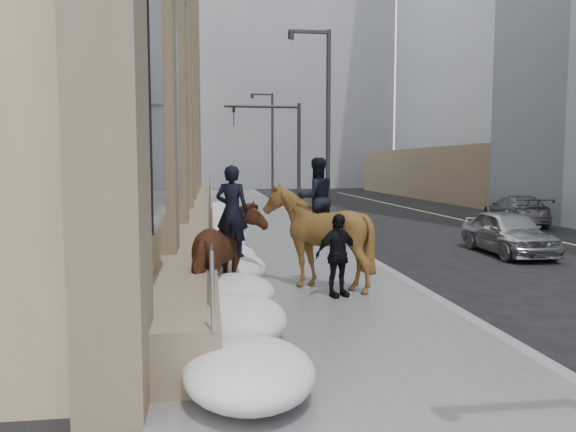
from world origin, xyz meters
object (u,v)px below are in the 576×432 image
object	(u,v)px
mounted_horse_left	(228,250)
pedestrian	(337,255)
car_grey	(516,210)
mounted_horse_right	(317,232)
car_silver	(508,232)

from	to	relation	value
mounted_horse_left	pedestrian	size ratio (longest dim) A/B	1.57
mounted_horse_left	pedestrian	distance (m)	2.20
car_grey	mounted_horse_left	bearing A→B (deg)	56.57
mounted_horse_right	pedestrian	size ratio (longest dim) A/B	1.67
mounted_horse_right	car_silver	bearing A→B (deg)	-159.99
mounted_horse_right	pedestrian	bearing A→B (deg)	94.24
mounted_horse_right	pedestrian	distance (m)	0.95
car_grey	pedestrian	bearing A→B (deg)	60.86
pedestrian	car_silver	xyz separation A→B (m)	(6.51, 5.13, -0.27)
pedestrian	car_grey	distance (m)	17.05
car_silver	car_grey	size ratio (longest dim) A/B	0.85
mounted_horse_right	car_grey	size ratio (longest dim) A/B	0.59
mounted_horse_left	mounted_horse_right	size ratio (longest dim) A/B	0.94
car_silver	pedestrian	bearing A→B (deg)	-139.38
mounted_horse_left	mounted_horse_right	xyz separation A→B (m)	(1.91, 1.18, 0.17)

